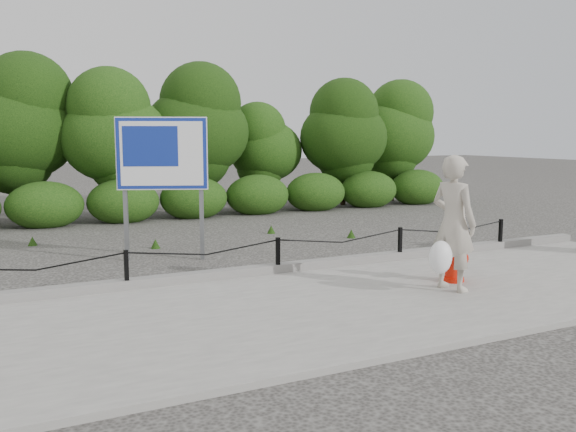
# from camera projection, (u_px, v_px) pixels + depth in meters

# --- Properties ---
(ground) EXTENTS (90.00, 90.00, 0.00)m
(ground) POSITION_uv_depth(u_px,v_px,m) (278.00, 277.00, 10.22)
(ground) COLOR #2D2B28
(ground) RESTS_ON ground
(sidewalk) EXTENTS (14.00, 4.00, 0.08)m
(sidewalk) POSITION_uv_depth(u_px,v_px,m) (339.00, 305.00, 8.44)
(sidewalk) COLOR gray
(sidewalk) RESTS_ON ground
(curb) EXTENTS (14.00, 0.22, 0.14)m
(curb) POSITION_uv_depth(u_px,v_px,m) (277.00, 268.00, 10.25)
(curb) COLOR slate
(curb) RESTS_ON sidewalk
(chain_barrier) EXTENTS (10.06, 0.06, 0.60)m
(chain_barrier) POSITION_uv_depth(u_px,v_px,m) (278.00, 251.00, 10.16)
(chain_barrier) COLOR black
(chain_barrier) RESTS_ON sidewalk
(treeline) EXTENTS (20.18, 3.56, 4.50)m
(treeline) POSITION_uv_depth(u_px,v_px,m) (164.00, 131.00, 18.07)
(treeline) COLOR black
(treeline) RESTS_ON ground
(fire_hydrant) EXTENTS (0.49, 0.49, 0.82)m
(fire_hydrant) POSITION_uv_depth(u_px,v_px,m) (453.00, 257.00, 9.58)
(fire_hydrant) COLOR red
(fire_hydrant) RESTS_ON sidewalk
(pedestrian) EXTENTS (0.85, 0.82, 2.01)m
(pedestrian) POSITION_uv_depth(u_px,v_px,m) (453.00, 225.00, 8.97)
(pedestrian) COLOR #B1A798
(pedestrian) RESTS_ON sidewalk
(advertising_sign) EXTENTS (1.59, 0.72, 2.70)m
(advertising_sign) POSITION_uv_depth(u_px,v_px,m) (162.00, 160.00, 11.34)
(advertising_sign) COLOR slate
(advertising_sign) RESTS_ON ground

